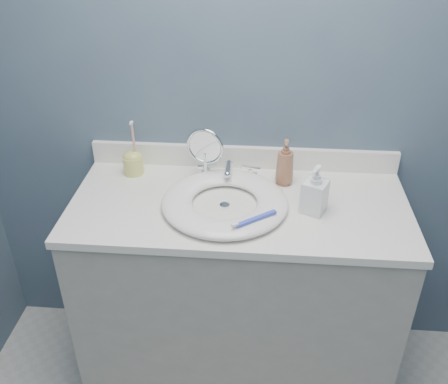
# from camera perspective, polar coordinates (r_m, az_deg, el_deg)

# --- Properties ---
(back_wall) EXTENTS (2.20, 0.02, 2.40)m
(back_wall) POSITION_cam_1_polar(r_m,az_deg,el_deg) (1.90, 2.38, 11.52)
(back_wall) COLOR slate
(back_wall) RESTS_ON ground
(vanity_cabinet) EXTENTS (1.20, 0.55, 0.85)m
(vanity_cabinet) POSITION_cam_1_polar(r_m,az_deg,el_deg) (2.08, 1.54, -11.72)
(vanity_cabinet) COLOR #A8A499
(vanity_cabinet) RESTS_ON ground
(countertop) EXTENTS (1.22, 0.57, 0.03)m
(countertop) POSITION_cam_1_polar(r_m,az_deg,el_deg) (1.81, 1.74, -1.59)
(countertop) COLOR white
(countertop) RESTS_ON vanity_cabinet
(backsplash) EXTENTS (1.22, 0.02, 0.09)m
(backsplash) POSITION_cam_1_polar(r_m,az_deg,el_deg) (2.00, 2.19, 4.01)
(backsplash) COLOR white
(backsplash) RESTS_ON countertop
(basin) EXTENTS (0.45, 0.45, 0.04)m
(basin) POSITION_cam_1_polar(r_m,az_deg,el_deg) (1.77, 0.08, -1.13)
(basin) COLOR white
(basin) RESTS_ON countertop
(drain) EXTENTS (0.04, 0.04, 0.01)m
(drain) POSITION_cam_1_polar(r_m,az_deg,el_deg) (1.77, 0.08, -1.54)
(drain) COLOR silver
(drain) RESTS_ON countertop
(faucet) EXTENTS (0.25, 0.13, 0.07)m
(faucet) POSITION_cam_1_polar(r_m,az_deg,el_deg) (1.93, 0.55, 2.28)
(faucet) COLOR silver
(faucet) RESTS_ON countertop
(makeup_mirror) EXTENTS (0.14, 0.08, 0.22)m
(makeup_mirror) POSITION_cam_1_polar(r_m,az_deg,el_deg) (1.88, -2.17, 4.55)
(makeup_mirror) COLOR silver
(makeup_mirror) RESTS_ON countertop
(soap_bottle_amber) EXTENTS (0.07, 0.07, 0.18)m
(soap_bottle_amber) POSITION_cam_1_polar(r_m,az_deg,el_deg) (1.88, 7.00, 3.39)
(soap_bottle_amber) COLOR #976044
(soap_bottle_amber) RESTS_ON countertop
(soap_bottle_clear) EXTENTS (0.11, 0.11, 0.18)m
(soap_bottle_clear) POSITION_cam_1_polar(r_m,az_deg,el_deg) (1.73, 10.38, 0.31)
(soap_bottle_clear) COLOR white
(soap_bottle_clear) RESTS_ON countertop
(toothbrush_holder) EXTENTS (0.08, 0.08, 0.22)m
(toothbrush_holder) POSITION_cam_1_polar(r_m,az_deg,el_deg) (1.99, -10.36, 3.43)
(toothbrush_holder) COLOR #D1D369
(toothbrush_holder) RESTS_ON countertop
(toothbrush_lying) EXTENTS (0.15, 0.12, 0.02)m
(toothbrush_lying) POSITION_cam_1_polar(r_m,az_deg,el_deg) (1.64, 3.53, -3.13)
(toothbrush_lying) COLOR blue
(toothbrush_lying) RESTS_ON basin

